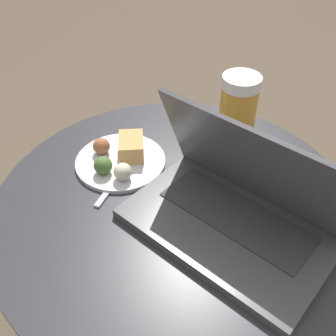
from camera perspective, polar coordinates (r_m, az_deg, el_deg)
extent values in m
plane|color=brown|center=(1.19, 0.71, -21.73)|extent=(6.00, 6.00, 0.00)
cylinder|color=black|center=(1.18, 0.72, -21.56)|extent=(0.37, 0.37, 0.01)
cylinder|color=black|center=(0.98, 0.84, -14.97)|extent=(0.08, 0.08, 0.47)
cylinder|color=#2D2D33|center=(0.79, 1.01, -4.94)|extent=(0.72, 0.72, 0.02)
cube|color=#47474C|center=(0.72, 8.35, -8.78)|extent=(0.37, 0.22, 0.02)
cube|color=#333338|center=(0.73, 9.86, -6.78)|extent=(0.29, 0.11, 0.00)
cube|color=#47474C|center=(0.69, 12.35, 0.36)|extent=(0.36, 0.09, 0.20)
cube|color=black|center=(0.69, 12.22, 0.18)|extent=(0.34, 0.08, 0.18)
cylinder|color=gold|center=(0.83, 9.79, 6.04)|extent=(0.07, 0.07, 0.18)
cylinder|color=white|center=(0.78, 10.64, 12.17)|extent=(0.08, 0.08, 0.02)
cylinder|color=silver|center=(0.86, -6.89, 0.97)|extent=(0.20, 0.20, 0.01)
cube|color=tan|center=(0.86, -5.35, 3.09)|extent=(0.09, 0.09, 0.04)
sphere|color=#4C6B33|center=(0.82, -9.42, 0.37)|extent=(0.04, 0.04, 0.04)
sphere|color=#9E5B38|center=(0.87, -9.63, 3.15)|extent=(0.04, 0.04, 0.04)
sphere|color=beige|center=(0.80, -6.58, -0.55)|extent=(0.04, 0.04, 0.04)
cube|color=#B2B2B7|center=(0.81, -8.26, -2.76)|extent=(0.05, 0.12, 0.00)
cube|color=#B2B2B7|center=(0.86, -5.60, 0.85)|extent=(0.04, 0.06, 0.00)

